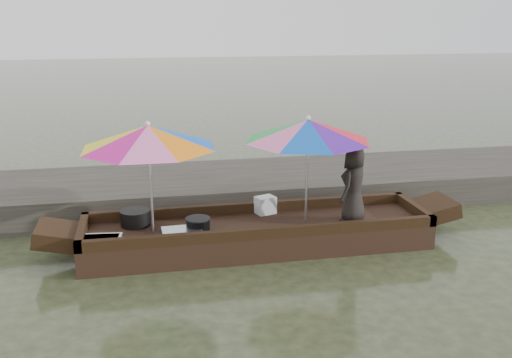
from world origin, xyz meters
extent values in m
plane|color=#2A321B|center=(0.00, 0.00, 0.00)|extent=(80.00, 80.00, 0.00)
cube|color=#2D2B26|center=(0.00, 2.20, 0.25)|extent=(22.00, 2.20, 0.50)
cube|color=black|center=(0.00, 0.00, 0.17)|extent=(4.96, 1.20, 0.35)
cylinder|color=black|center=(-1.71, 0.31, 0.46)|extent=(0.42, 0.42, 0.22)
cube|color=silver|center=(-2.18, -0.33, 0.39)|extent=(0.59, 0.44, 0.09)
cube|color=silver|center=(-1.09, -0.16, 0.38)|extent=(0.56, 0.40, 0.06)
cylinder|color=black|center=(-0.86, -0.04, 0.43)|extent=(0.33, 0.33, 0.16)
cube|color=silver|center=(0.21, 0.45, 0.48)|extent=(0.34, 0.30, 0.26)
imported|color=black|center=(1.38, -0.16, 0.91)|extent=(0.64, 0.64, 1.12)
camera|label=1|loc=(-1.55, -7.54, 3.23)|focal=40.00mm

